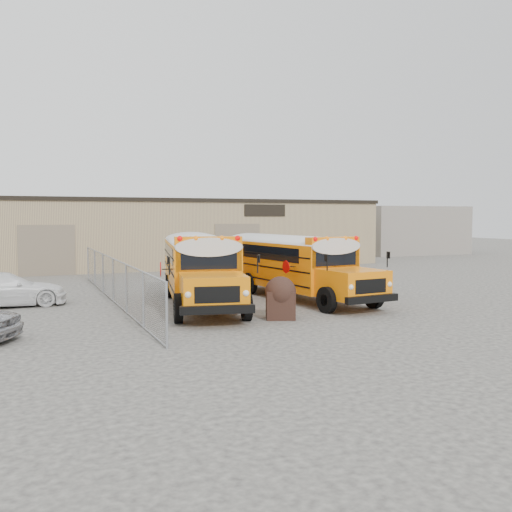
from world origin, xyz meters
name	(u,v)px	position (x,y,z in m)	size (l,w,h in m)	color
ground	(278,304)	(0.00, 0.00, 0.00)	(120.00, 120.00, 0.00)	#383533
warehouse	(161,232)	(0.00, 19.99, 2.37)	(30.20, 10.20, 4.67)	tan
chainlink_fence	(113,280)	(-6.00, 3.00, 0.90)	(0.07, 18.07, 1.81)	#95989D
distant_building_right	(400,230)	(24.00, 24.00, 2.20)	(10.00, 8.00, 4.40)	gray
school_bus_left	(188,254)	(-1.74, 6.91, 1.64)	(4.18, 9.96, 2.84)	orange
school_bus_right	(234,253)	(0.74, 6.90, 1.59)	(3.30, 9.57, 2.74)	orange
tarp_bundle	(280,297)	(-1.34, -3.12, 0.75)	(1.22, 1.17, 1.46)	black
car_white	(4,289)	(-10.10, 3.41, 0.67)	(1.88, 4.63, 1.34)	white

